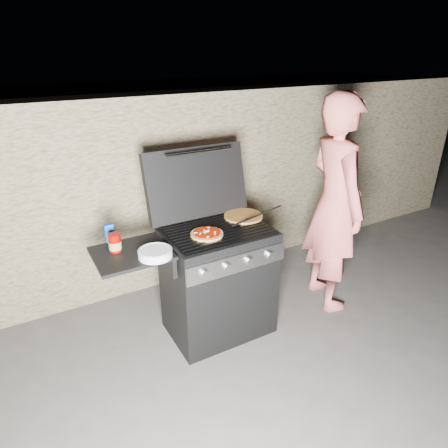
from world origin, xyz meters
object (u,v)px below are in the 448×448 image
pizza_topped (207,234)px  sauce_jar (115,243)px  gas_grill (190,290)px  person (335,205)px

pizza_topped → sauce_jar: sauce_jar is taller
gas_grill → person: person is taller
sauce_jar → pizza_topped: bearing=-8.8°
pizza_topped → sauce_jar: size_ratio=1.88×
gas_grill → person: 1.42m
person → pizza_topped: bearing=100.8°
gas_grill → pizza_topped: pizza_topped is taller
pizza_topped → gas_grill: bearing=164.9°
pizza_topped → person: size_ratio=0.13×
gas_grill → pizza_topped: (0.14, -0.04, 0.47)m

